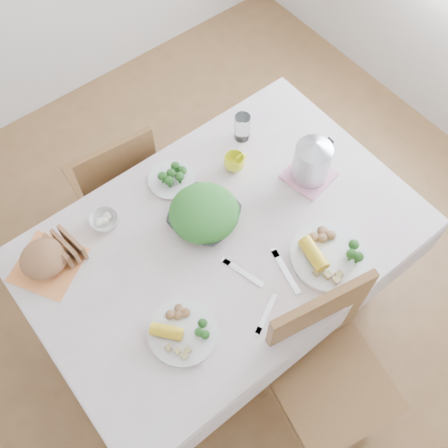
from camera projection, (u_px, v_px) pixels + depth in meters
floor at (223, 308)px, 2.69m from camera, size 3.60×3.60×0.00m
dining_table at (223, 278)px, 2.37m from camera, size 1.40×0.90×0.75m
tablecloth at (223, 238)px, 2.04m from camera, size 1.50×1.00×0.01m
chair_near at (332, 386)px, 2.04m from camera, size 0.50×0.50×0.95m
chair_far at (110, 171)px, 2.55m from camera, size 0.42×0.42×0.85m
salad_bowl at (204, 217)px, 2.04m from camera, size 0.33×0.33×0.06m
dinner_plate_left at (183, 332)px, 1.83m from camera, size 0.32×0.32×0.02m
dinner_plate_right at (329, 257)px, 1.98m from camera, size 0.41×0.41×0.03m
broccoli_plate at (172, 180)px, 2.15m from camera, size 0.23×0.23×0.02m
napkin at (48, 265)px, 1.97m from camera, size 0.32×0.32×0.00m
bread_loaf at (44, 258)px, 1.92m from camera, size 0.21×0.20×0.11m
fruit_bowl at (104, 221)px, 2.05m from camera, size 0.15×0.15×0.04m
yellow_mug at (234, 162)px, 2.17m from camera, size 0.11×0.11×0.07m
glass_tumbler at (242, 127)px, 2.22m from camera, size 0.09×0.09×0.13m
pink_tray at (308, 175)px, 2.17m from camera, size 0.21×0.21×0.01m
electric_kettle at (312, 159)px, 2.07m from camera, size 0.19×0.19×0.21m
fork_left at (243, 273)px, 1.95m from camera, size 0.07×0.18×0.00m
fork_right at (286, 272)px, 1.96m from camera, size 0.07×0.19×0.00m
knife at (267, 314)px, 1.87m from camera, size 0.16×0.09×0.00m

